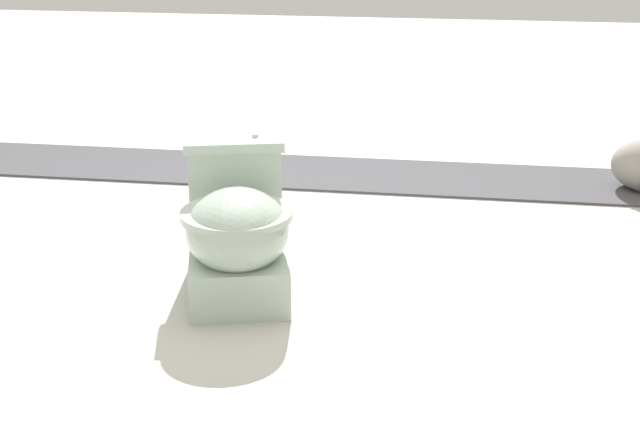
# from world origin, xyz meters

# --- Properties ---
(ground_plane) EXTENTS (14.00, 14.00, 0.00)m
(ground_plane) POSITION_xyz_m (0.00, 0.00, 0.00)
(ground_plane) COLOR beige
(gravel_strip) EXTENTS (0.56, 8.00, 0.01)m
(gravel_strip) POSITION_xyz_m (-1.13, 0.50, 0.01)
(gravel_strip) COLOR #4C4C51
(gravel_strip) RESTS_ON ground
(toilet) EXTENTS (0.70, 0.52, 0.52)m
(toilet) POSITION_xyz_m (0.26, -0.09, 0.22)
(toilet) COLOR #B2C6B7
(toilet) RESTS_ON ground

